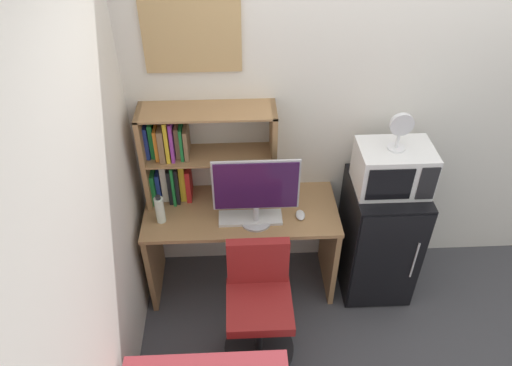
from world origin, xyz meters
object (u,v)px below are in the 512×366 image
Objects in this scene: keyboard at (250,218)px; desk_chair at (259,308)px; hutch_bookshelf at (188,155)px; water_bottle at (160,210)px; mini_fridge at (378,237)px; computer_mouse at (300,215)px; wall_corkboard at (192,37)px; desk_fan at (400,129)px; microwave at (393,168)px; monitor at (256,189)px.

desk_chair is (0.03, -0.46, -0.36)m from keyboard.
hutch_bookshelf is 0.58m from keyboard.
water_bottle is (-0.59, 0.01, 0.09)m from keyboard.
mini_fridge is at bearing 30.85° from desk_chair.
water_bottle reaches higher than mini_fridge.
desk_chair reaches higher than keyboard.
wall_corkboard is at bearing 151.55° from computer_mouse.
computer_mouse is 0.84m from desk_fan.
hutch_bookshelf is 0.84m from computer_mouse.
wall_corkboard is at bearing 166.68° from desk_fan.
mini_fridge is 1.03m from desk_chair.
mini_fridge is at bearing -13.11° from wall_corkboard.
microwave is 1.49m from wall_corkboard.
hutch_bookshelf reaches higher than water_bottle.
monitor is at bearing -173.71° from mini_fridge.
water_bottle is 1.10m from wall_corkboard.
hutch_bookshelf is 2.07× the size of keyboard.
mini_fridge is 1.61× the size of wall_corkboard.
monitor reaches higher than microwave.
hutch_bookshelf reaches higher than desk_chair.
computer_mouse is at bearing 57.28° from desk_chair.
hutch_bookshelf is at bearing 172.26° from microwave.
mini_fridge is at bearing -90.29° from microwave.
keyboard is 0.98m from microwave.
desk_chair is 1.71m from wall_corkboard.
monitor is 0.27m from keyboard.
desk_fan is at bearing 4.31° from keyboard.
hutch_bookshelf reaches higher than microwave.
monitor is 5.54× the size of computer_mouse.
monitor is at bearing -36.46° from keyboard.
mini_fridge is 3.62× the size of desk_fan.
microwave is (0.88, 0.10, 0.06)m from monitor.
computer_mouse is (0.30, 0.03, -0.26)m from monitor.
wall_corkboard is at bearing 51.25° from hutch_bookshelf.
desk_fan reaches higher than hutch_bookshelf.
microwave is 0.30m from desk_fan.
wall_corkboard is at bearing 113.18° from desk_chair.
water_bottle is 1.55m from mini_fridge.
monitor reaches higher than desk_chair.
wall_corkboard reaches higher than keyboard.
monitor is 0.64× the size of desk_chair.
hutch_bookshelf reaches higher than mini_fridge.
desk_chair is at bearing -148.96° from desk_fan.
desk_fan is at bearing -8.02° from hutch_bookshelf.
water_bottle is 1.59m from desk_fan.
microwave is at bearing 26.46° from desk_fan.
computer_mouse is 0.21× the size of microwave.
keyboard is 0.45× the size of mini_fridge.
water_bottle is at bearing -127.75° from wall_corkboard.
monitor is at bearing 89.67° from desk_chair.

